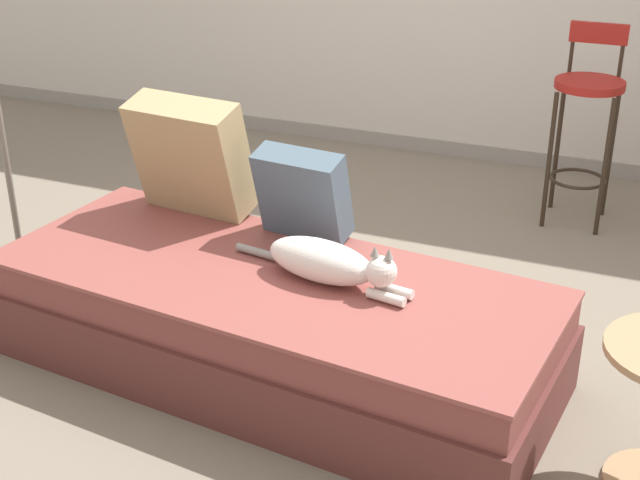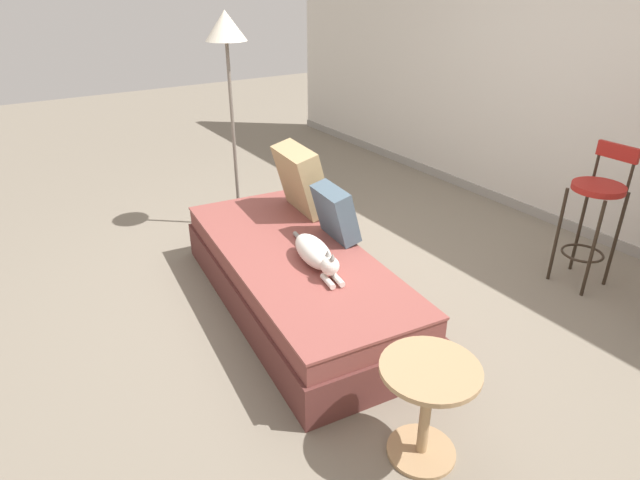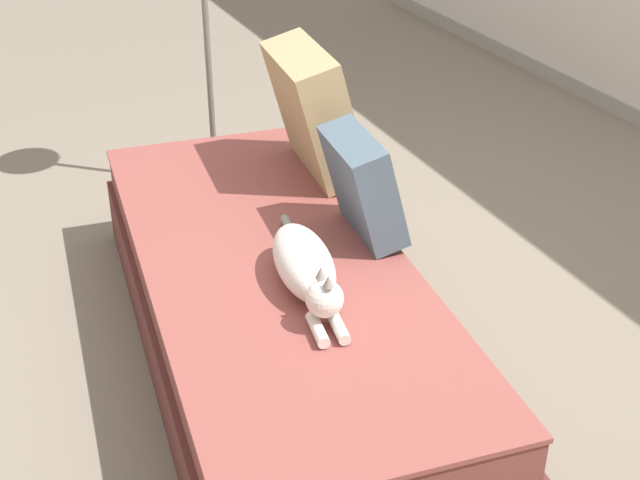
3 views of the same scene
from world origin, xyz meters
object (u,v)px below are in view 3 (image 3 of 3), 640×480
object	(u,v)px
throw_pillow_corner	(314,111)
cat	(306,267)
couch	(274,308)
throw_pillow_middle	(363,185)

from	to	relation	value
throw_pillow_corner	cat	distance (m)	0.85
couch	cat	bearing A→B (deg)	6.96
couch	throw_pillow_middle	world-z (taller)	throw_pillow_middle
couch	throw_pillow_corner	size ratio (longest dim) A/B	4.35
couch	cat	xyz separation A→B (m)	(0.21, 0.03, 0.27)
couch	throw_pillow_corner	distance (m)	0.80
couch	throw_pillow_corner	xyz separation A→B (m)	(-0.54, 0.39, 0.45)
throw_pillow_corner	couch	bearing A→B (deg)	-35.74
couch	throw_pillow_corner	bearing A→B (deg)	144.26
cat	throw_pillow_middle	bearing A→B (deg)	126.89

